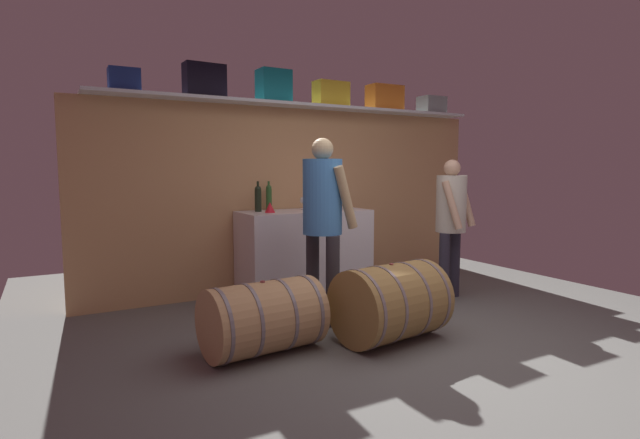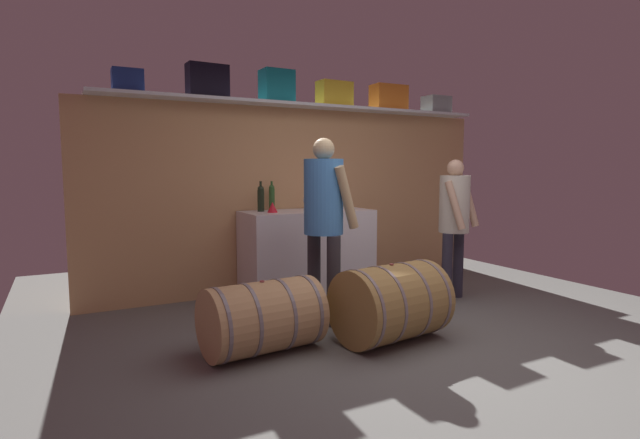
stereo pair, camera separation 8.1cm
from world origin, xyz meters
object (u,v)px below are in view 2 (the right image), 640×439
wine_bottle_green (272,197)px  winemaker_pouring (455,214)px  toolcase_grey (436,105)px  wine_glass (306,201)px  toolcase_yellow (334,94)px  wine_barrel_near (391,303)px  toolcase_teal (277,86)px  toolcase_black (208,81)px  toolcase_navy (128,81)px  visitor_tasting (324,210)px  wine_bottle_amber (321,198)px  red_funnel (272,207)px  toolcase_orange (389,98)px  work_cabinet (307,253)px  wine_barrel_far (262,317)px  wine_bottle_dark (261,198)px

wine_bottle_green → winemaker_pouring: winemaker_pouring is taller
toolcase_grey → winemaker_pouring: toolcase_grey is taller
wine_glass → toolcase_yellow: bearing=17.1°
toolcase_grey → wine_barrel_near: (-2.06, -1.88, -1.92)m
toolcase_teal → wine_bottle_green: bearing=-177.6°
toolcase_black → wine_barrel_near: size_ratio=0.45×
toolcase_navy → wine_glass: toolcase_navy is taller
wine_bottle_green → visitor_tasting: size_ratio=0.19×
toolcase_yellow → wine_bottle_amber: bearing=-138.4°
wine_glass → wine_bottle_amber: bearing=-71.7°
toolcase_navy → wine_glass: bearing=-3.3°
toolcase_yellow → visitor_tasting: bearing=-125.3°
red_funnel → visitor_tasting: visitor_tasting is taller
toolcase_orange → winemaker_pouring: bearing=-86.2°
work_cabinet → wine_barrel_far: bearing=-127.4°
winemaker_pouring → toolcase_navy: bearing=-42.4°
toolcase_orange → wine_bottle_green: 1.97m
toolcase_orange → wine_barrel_far: (-2.32, -1.64, -2.00)m
visitor_tasting → work_cabinet: bearing=154.3°
toolcase_yellow → wine_bottle_dark: 1.53m
toolcase_navy → wine_barrel_near: toolcase_navy is taller
toolcase_navy → winemaker_pouring: bearing=-19.7°
work_cabinet → red_funnel: size_ratio=12.86×
toolcase_grey → wine_glass: size_ratio=2.22×
red_funnel → visitor_tasting: 0.91m
wine_glass → wine_barrel_far: (-1.12, -1.51, -0.77)m
wine_barrel_near → visitor_tasting: 1.03m
winemaker_pouring → toolcase_black: bearing=-48.4°
toolcase_black → toolcase_orange: size_ratio=0.95×
wine_glass → winemaker_pouring: 1.62m
toolcase_teal → wine_bottle_dark: 1.24m
wine_bottle_green → toolcase_navy: bearing=179.8°
toolcase_navy → wine_glass: 2.18m
wine_bottle_amber → red_funnel: size_ratio=2.83×
wine_bottle_amber → wine_barrel_far: 1.94m
wine_bottle_green → wine_bottle_dark: wine_bottle_dark is taller
winemaker_pouring → work_cabinet: bearing=-57.5°
toolcase_black → wine_bottle_green: 1.39m
toolcase_black → toolcase_teal: size_ratio=1.18×
toolcase_navy → wine_bottle_green: bearing=0.6°
wine_bottle_amber → wine_bottle_dark: bearing=159.2°
visitor_tasting → wine_glass: bearing=153.9°
toolcase_black → wine_bottle_dark: toolcase_black is taller
toolcase_navy → toolcase_orange: 3.03m
toolcase_navy → visitor_tasting: size_ratio=0.17×
wine_barrel_near → visitor_tasting: (-0.25, 0.70, 0.71)m
wine_glass → red_funnel: (-0.47, -0.15, -0.05)m
toolcase_navy → winemaker_pouring: toolcase_navy is taller
toolcase_grey → visitor_tasting: size_ratio=0.20×
red_funnel → toolcase_black: bearing=154.3°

